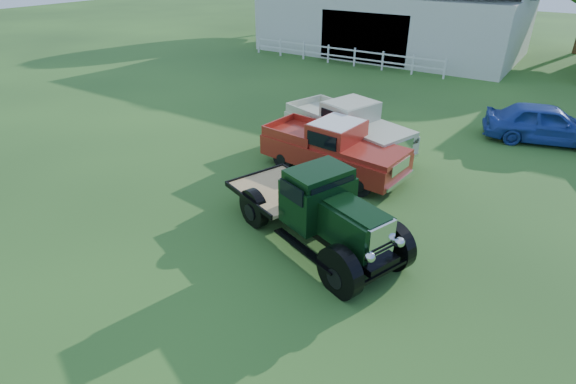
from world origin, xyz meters
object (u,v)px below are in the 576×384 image
Objects in this scene: white_pickup at (347,127)px; misc_car_blue at (546,123)px; red_pickup at (333,147)px; vintage_flatbed at (315,206)px.

white_pickup is 8.20m from misc_car_blue.
white_pickup is at bearing 108.76° from red_pickup.
white_pickup reaches higher than red_pickup.
misc_car_blue is (5.74, 7.29, -0.18)m from red_pickup.
white_pickup is (-0.45, 1.92, 0.03)m from red_pickup.
vintage_flatbed is 4.29m from red_pickup.
vintage_flatbed is 1.04× the size of red_pickup.
white_pickup is 1.17× the size of misc_car_blue.
vintage_flatbed reaches higher than misc_car_blue.
red_pickup is 1.97m from white_pickup.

